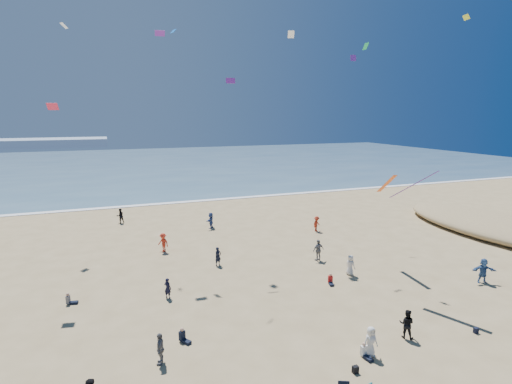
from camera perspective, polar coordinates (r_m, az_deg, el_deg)
name	(u,v)px	position (r m, az deg, el deg)	size (l,w,h in m)	color
ocean	(131,165)	(108.95, -17.44, 3.73)	(220.00, 100.00, 0.06)	#476B84
surf_line	(153,204)	(59.72, -14.49, -1.73)	(220.00, 1.20, 0.08)	white
standing_flyers	(268,258)	(34.10, 1.78, -9.46)	(29.44, 33.81, 1.94)	#345990
seated_group	(270,325)	(25.18, 1.97, -18.49)	(19.53, 18.72, 0.84)	white
black_backpack	(355,370)	(22.55, 14.01, -23.40)	(0.30, 0.22, 0.38)	black
navy_bag	(476,330)	(28.38, 28.91, -16.92)	(0.28, 0.18, 0.34)	black
kites_aloft	(305,84)	(29.89, 6.96, 15.07)	(47.03, 36.53, 26.34)	yellow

